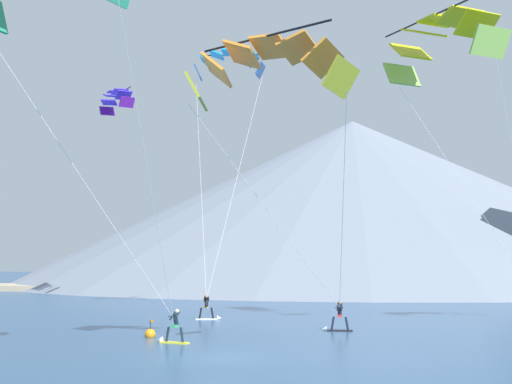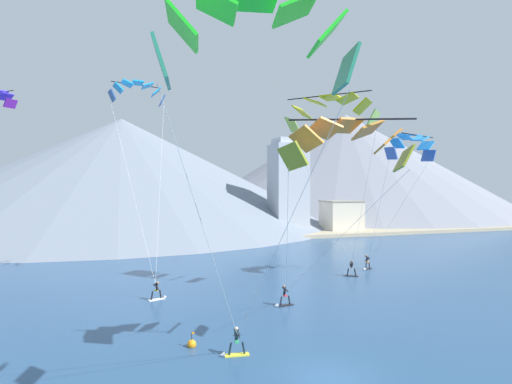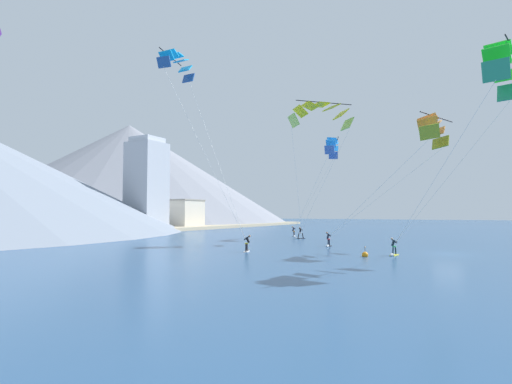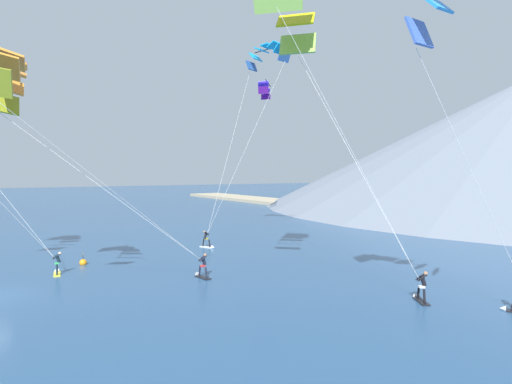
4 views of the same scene
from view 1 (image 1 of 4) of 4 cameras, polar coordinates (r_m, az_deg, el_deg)
name	(u,v)px [view 1 (image 1 of 4)]	position (r m, az deg, el deg)	size (l,w,h in m)	color
ground_plane	(219,358)	(29.82, -2.97, -13.10)	(400.00, 400.00, 0.00)	navy
kitesurfer_near_trail	(209,312)	(48.76, -3.75, -9.53)	(1.76, 1.01, 1.75)	white
kitesurfer_far_left	(336,322)	(41.11, 6.42, -10.26)	(1.78, 0.65, 1.76)	black
kitesurfer_far_right	(171,333)	(35.19, -6.82, -11.13)	(1.78, 0.62, 1.69)	yellow
parafoil_kite_near_lead	(442,39)	(45.10, 14.64, 11.78)	(9.19, 9.01, 17.05)	#94CA4F
parafoil_kite_near_trail	(229,62)	(58.90, -2.16, 10.32)	(5.85, 9.33, 19.72)	#254E91
parafoil_kite_far_left	(268,64)	(31.40, 1.00, 10.17)	(7.86, 12.85, 12.28)	#919C21
parafoil_kite_distant_high_outer	(116,98)	(74.44, -11.11, 7.36)	(5.37, 4.70, 2.19)	#5B1790
race_marker_buoy	(150,334)	(37.95, -8.47, -11.19)	(0.56, 0.56, 1.02)	orange
shoreline_strip	(389,292)	(85.13, 10.58, -7.86)	(180.00, 10.00, 0.70)	tan
shore_building_harbour_front	(142,275)	(99.16, -9.07, -6.54)	(8.31, 6.23, 4.17)	beige
shore_building_quay_east	(309,268)	(91.24, 4.27, -6.11)	(9.04, 5.79, 6.00)	#A89E8E
mountain_peak_central_summit	(353,201)	(128.44, 7.79, -0.75)	(117.74, 117.74, 29.12)	slate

